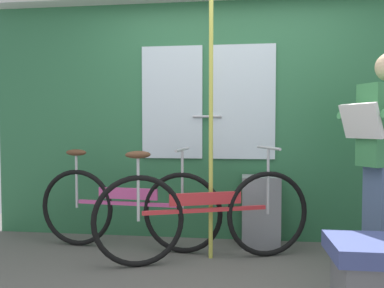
{
  "coord_description": "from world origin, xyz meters",
  "views": [
    {
      "loc": [
        0.11,
        -2.61,
        1.11
      ],
      "look_at": [
        -0.28,
        0.53,
        0.96
      ],
      "focal_mm": 36.08,
      "sensor_mm": 36.0,
      "label": 1
    }
  ],
  "objects_px": {
    "bicycle_near_door": "(205,215)",
    "bicycle_leaning_behind": "(127,207)",
    "handrail_pole": "(211,120)",
    "trash_bin_by_wall": "(261,211)"
  },
  "relations": [
    {
      "from": "bicycle_near_door",
      "to": "trash_bin_by_wall",
      "type": "bearing_deg",
      "value": 24.67
    },
    {
      "from": "trash_bin_by_wall",
      "to": "bicycle_near_door",
      "type": "bearing_deg",
      "value": -135.15
    },
    {
      "from": "bicycle_near_door",
      "to": "handrail_pole",
      "type": "height_order",
      "value": "handrail_pole"
    },
    {
      "from": "bicycle_near_door",
      "to": "trash_bin_by_wall",
      "type": "distance_m",
      "value": 0.68
    },
    {
      "from": "handrail_pole",
      "to": "bicycle_near_door",
      "type": "bearing_deg",
      "value": -114.71
    },
    {
      "from": "bicycle_near_door",
      "to": "bicycle_leaning_behind",
      "type": "relative_size",
      "value": 1.01
    },
    {
      "from": "bicycle_leaning_behind",
      "to": "handrail_pole",
      "type": "distance_m",
      "value": 1.1
    },
    {
      "from": "bicycle_leaning_behind",
      "to": "handrail_pole",
      "type": "relative_size",
      "value": 0.74
    },
    {
      "from": "bicycle_near_door",
      "to": "bicycle_leaning_behind",
      "type": "xyz_separation_m",
      "value": [
        -0.72,
        0.24,
        -0.01
      ]
    },
    {
      "from": "bicycle_leaning_behind",
      "to": "trash_bin_by_wall",
      "type": "bearing_deg",
      "value": 16.59
    }
  ]
}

